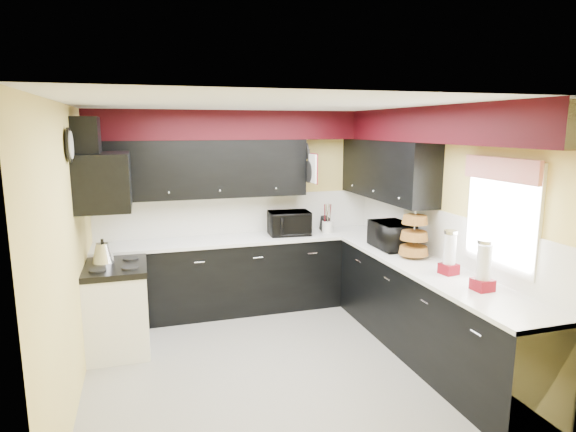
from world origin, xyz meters
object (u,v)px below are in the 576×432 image
object	(u,v)px
microwave	(392,235)
knife_block	(325,224)
utensil_crock	(327,227)
kettle	(103,253)
toaster_oven	(289,223)

from	to	relation	value
microwave	knife_block	bearing A→B (deg)	20.42
utensil_crock	knife_block	distance (m)	0.10
microwave	utensil_crock	distance (m)	1.06
utensil_crock	knife_block	size ratio (longest dim) A/B	0.77
knife_block	kettle	bearing A→B (deg)	-169.46
microwave	kettle	size ratio (longest dim) A/B	2.40
toaster_oven	knife_block	bearing A→B (deg)	11.06
microwave	knife_block	world-z (taller)	microwave
toaster_oven	microwave	size ratio (longest dim) A/B	0.96
utensil_crock	kettle	distance (m)	2.78
microwave	kettle	xyz separation A→B (m)	(-3.12, 0.41, -0.07)
toaster_oven	knife_block	distance (m)	0.52
microwave	knife_block	size ratio (longest dim) A/B	2.77
toaster_oven	microwave	xyz separation A→B (m)	(0.91, -1.02, -0.00)
microwave	toaster_oven	bearing A→B (deg)	41.83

